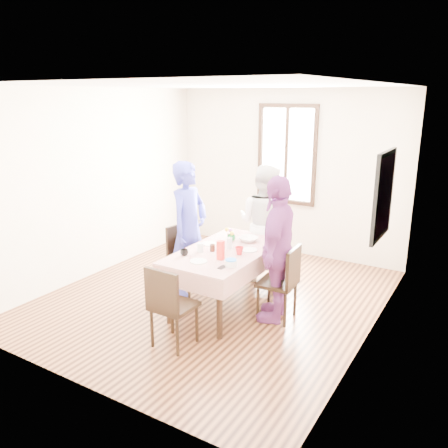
% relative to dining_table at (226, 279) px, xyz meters
% --- Properties ---
extents(ground, '(4.50, 4.50, 0.00)m').
position_rel_dining_table_xyz_m(ground, '(-0.27, 0.15, -0.38)').
color(ground, black).
rests_on(ground, ground).
extents(back_wall, '(4.00, 0.00, 4.00)m').
position_rel_dining_table_xyz_m(back_wall, '(-0.27, 2.40, 0.98)').
color(back_wall, beige).
rests_on(back_wall, ground).
extents(right_wall, '(0.00, 4.50, 4.50)m').
position_rel_dining_table_xyz_m(right_wall, '(1.73, 0.15, 0.98)').
color(right_wall, beige).
rests_on(right_wall, ground).
extents(window_frame, '(1.02, 0.06, 1.62)m').
position_rel_dining_table_xyz_m(window_frame, '(-0.27, 2.38, 1.27)').
color(window_frame, black).
rests_on(window_frame, back_wall).
extents(window_pane, '(0.90, 0.02, 1.50)m').
position_rel_dining_table_xyz_m(window_pane, '(-0.27, 2.39, 1.27)').
color(window_pane, white).
rests_on(window_pane, back_wall).
extents(art_poster, '(0.04, 0.76, 0.96)m').
position_rel_dining_table_xyz_m(art_poster, '(1.71, 0.45, 1.18)').
color(art_poster, red).
rests_on(art_poster, right_wall).
extents(dining_table, '(0.81, 1.55, 0.75)m').
position_rel_dining_table_xyz_m(dining_table, '(0.00, 0.00, 0.00)').
color(dining_table, black).
rests_on(dining_table, ground).
extents(tablecloth, '(0.93, 1.67, 0.01)m').
position_rel_dining_table_xyz_m(tablecloth, '(0.00, 0.00, 0.38)').
color(tablecloth, '#630706').
rests_on(tablecloth, dining_table).
extents(chair_left, '(0.48, 0.48, 0.91)m').
position_rel_dining_table_xyz_m(chair_left, '(-0.68, 0.15, 0.08)').
color(chair_left, black).
rests_on(chair_left, ground).
extents(chair_right, '(0.44, 0.44, 0.91)m').
position_rel_dining_table_xyz_m(chair_right, '(0.68, 0.05, 0.08)').
color(chair_right, black).
rests_on(chair_right, ground).
extents(chair_far, '(0.46, 0.46, 0.91)m').
position_rel_dining_table_xyz_m(chair_far, '(0.00, 1.07, 0.08)').
color(chair_far, black).
rests_on(chair_far, ground).
extents(chair_near, '(0.43, 0.43, 0.91)m').
position_rel_dining_table_xyz_m(chair_near, '(0.00, -1.07, 0.08)').
color(chair_near, black).
rests_on(chair_near, ground).
extents(person_left, '(0.43, 0.65, 1.78)m').
position_rel_dining_table_xyz_m(person_left, '(-0.66, 0.15, 0.52)').
color(person_left, '#32349B').
rests_on(person_left, ground).
extents(person_far, '(0.85, 0.68, 1.68)m').
position_rel_dining_table_xyz_m(person_far, '(0.00, 1.05, 0.46)').
color(person_far, silver).
rests_on(person_far, ground).
extents(person_right, '(0.62, 1.08, 1.74)m').
position_rel_dining_table_xyz_m(person_right, '(0.66, 0.05, 0.49)').
color(person_right, '#773177').
rests_on(person_right, ground).
extents(mug_black, '(0.12, 0.12, 0.08)m').
position_rel_dining_table_xyz_m(mug_black, '(-0.31, -0.44, 0.42)').
color(mug_black, black).
rests_on(mug_black, tablecloth).
extents(mug_flag, '(0.11, 0.11, 0.09)m').
position_rel_dining_table_xyz_m(mug_flag, '(0.23, -0.07, 0.43)').
color(mug_flag, red).
rests_on(mug_flag, tablecloth).
extents(mug_green, '(0.15, 0.15, 0.08)m').
position_rel_dining_table_xyz_m(mug_green, '(-0.12, 0.33, 0.43)').
color(mug_green, '#0C7226').
rests_on(mug_green, tablecloth).
extents(serving_bowl, '(0.27, 0.27, 0.06)m').
position_rel_dining_table_xyz_m(serving_bowl, '(0.08, 0.42, 0.42)').
color(serving_bowl, white).
rests_on(serving_bowl, tablecloth).
extents(juice_carton, '(0.07, 0.07, 0.22)m').
position_rel_dining_table_xyz_m(juice_carton, '(0.12, -0.33, 0.50)').
color(juice_carton, red).
rests_on(juice_carton, tablecloth).
extents(butter_tub, '(0.14, 0.14, 0.07)m').
position_rel_dining_table_xyz_m(butter_tub, '(0.34, -0.46, 0.42)').
color(butter_tub, white).
rests_on(butter_tub, tablecloth).
extents(jam_jar, '(0.06, 0.06, 0.09)m').
position_rel_dining_table_xyz_m(jam_jar, '(-0.11, -0.14, 0.43)').
color(jam_jar, black).
rests_on(jam_jar, tablecloth).
extents(drinking_glass, '(0.08, 0.08, 0.11)m').
position_rel_dining_table_xyz_m(drinking_glass, '(-0.22, -0.24, 0.44)').
color(drinking_glass, silver).
rests_on(drinking_glass, tablecloth).
extents(smartphone, '(0.06, 0.12, 0.01)m').
position_rel_dining_table_xyz_m(smartphone, '(0.27, -0.54, 0.39)').
color(smartphone, black).
rests_on(smartphone, tablecloth).
extents(flower_vase, '(0.07, 0.07, 0.14)m').
position_rel_dining_table_xyz_m(flower_vase, '(0.02, 0.05, 0.46)').
color(flower_vase, silver).
rests_on(flower_vase, tablecloth).
extents(plate_left, '(0.20, 0.20, 0.01)m').
position_rel_dining_table_xyz_m(plate_left, '(-0.29, 0.07, 0.39)').
color(plate_left, white).
rests_on(plate_left, tablecloth).
extents(plate_right, '(0.20, 0.20, 0.01)m').
position_rel_dining_table_xyz_m(plate_right, '(0.26, 0.11, 0.39)').
color(plate_right, white).
rests_on(plate_right, tablecloth).
extents(plate_far, '(0.20, 0.20, 0.01)m').
position_rel_dining_table_xyz_m(plate_far, '(-0.01, 0.60, 0.39)').
color(plate_far, white).
rests_on(plate_far, tablecloth).
extents(plate_near, '(0.20, 0.20, 0.01)m').
position_rel_dining_table_xyz_m(plate_near, '(-0.05, -0.53, 0.39)').
color(plate_near, white).
rests_on(plate_near, tablecloth).
extents(butter_lid, '(0.12, 0.12, 0.01)m').
position_rel_dining_table_xyz_m(butter_lid, '(0.34, -0.46, 0.46)').
color(butter_lid, blue).
rests_on(butter_lid, butter_tub).
extents(flower_bunch, '(0.09, 0.09, 0.10)m').
position_rel_dining_table_xyz_m(flower_bunch, '(0.02, 0.05, 0.58)').
color(flower_bunch, yellow).
rests_on(flower_bunch, flower_vase).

